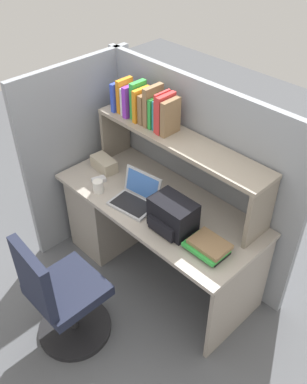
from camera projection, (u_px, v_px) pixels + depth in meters
name	position (u px, v px, depth m)	size (l,w,h in m)	color
ground_plane	(158.00, 270.00, 3.53)	(8.00, 8.00, 0.00)	#595B60
desk	(125.00, 211.00, 3.50)	(1.60, 0.70, 0.73)	#AAA093
cubicle_partition_rear	(194.00, 175.00, 3.26)	(1.84, 0.05, 1.55)	gray
cubicle_partition_left	(81.00, 153.00, 3.50)	(0.05, 1.06, 1.55)	gray
overhead_hutch	(179.00, 150.00, 2.97)	(1.44, 0.28, 0.45)	gray
reference_books_on_shelf	(146.00, 105.00, 3.02)	(0.55, 0.19, 0.29)	blue
laptop	(136.00, 197.00, 3.04)	(0.34, 0.30, 0.22)	#B7BABF
backpack	(172.00, 216.00, 2.80)	(0.30, 0.22, 0.22)	black
computer_mouse	(99.00, 180.00, 3.26)	(0.06, 0.10, 0.03)	silver
paper_cup	(98.00, 187.00, 3.15)	(0.08, 0.08, 0.10)	white
tissue_box	(104.00, 164.00, 3.37)	(0.22, 0.12, 0.10)	#BFB299
desk_book_stack	(208.00, 247.00, 2.68)	(0.26, 0.20, 0.08)	black
office_chair	(61.00, 299.00, 2.82)	(0.52, 0.52, 0.93)	black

